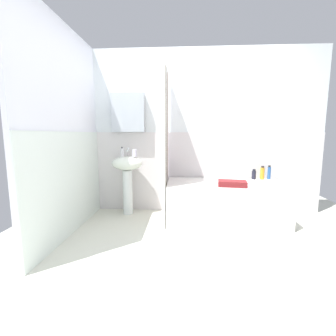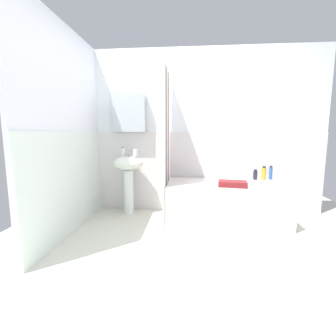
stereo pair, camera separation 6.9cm
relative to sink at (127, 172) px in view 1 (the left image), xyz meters
The scene contains 13 objects.
ground_plane 1.60m from the sink, 44.91° to the right, with size 4.80×5.60×0.04m, color silver.
wall_back_tiled 1.12m from the sink, 13.61° to the left, with size 3.60×0.18×2.40m.
wall_left_tiled 1.00m from the sink, 128.11° to the right, with size 0.07×1.81×2.40m.
sink is the anchor object (origin of this frame).
faucet 0.30m from the sink, 90.00° to the left, with size 0.03×0.12×0.12m.
soap_dispenser 0.30m from the sink, behind, with size 0.05×0.05×0.14m.
toothbrush_cup 0.30m from the sink, ahead, with size 0.07×0.07×0.11m, color silver.
bathtub 1.43m from the sink, ahead, with size 1.55×0.75×0.53m, color white.
shower_curtain 0.72m from the sink, 17.45° to the right, with size 0.01×0.75×2.00m.
body_wash_bottle 2.05m from the sink, ahead, with size 0.05×0.05×0.20m.
conditioner_bottle 1.95m from the sink, ahead, with size 0.06×0.06×0.19m.
shampoo_bottle 1.83m from the sink, ahead, with size 0.06×0.06×0.15m.
towel_folded 1.48m from the sink, 15.46° to the right, with size 0.34×0.20×0.07m, color maroon.
Camera 1 is at (-0.23, -2.28, 1.17)m, focal length 25.02 mm.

